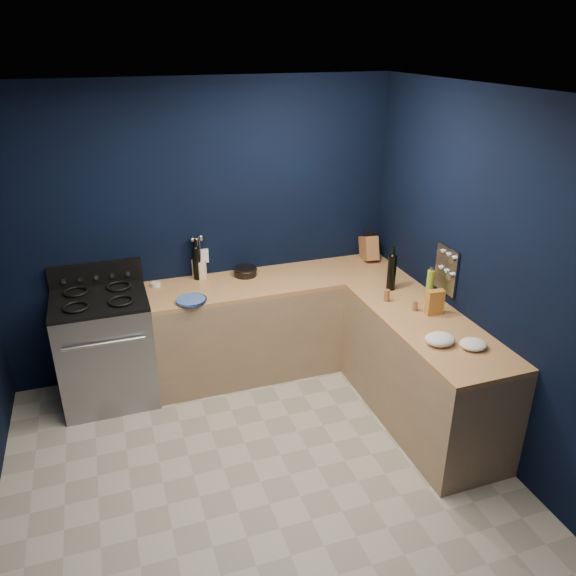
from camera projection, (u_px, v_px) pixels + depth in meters
name	position (u px, v px, depth m)	size (l,w,h in m)	color
floor	(261.00, 483.00, 3.98)	(3.50, 3.50, 0.02)	#AFA999
ceiling	(250.00, 95.00, 2.90)	(3.50, 3.50, 0.02)	silver
wall_back	(201.00, 232.00, 4.95)	(3.50, 0.02, 2.60)	black
wall_right	(496.00, 282.00, 3.96)	(0.02, 3.50, 2.60)	black
wall_front	(397.00, 544.00, 1.92)	(3.50, 0.02, 2.60)	black
cab_back	(278.00, 325.00, 5.21)	(2.30, 0.63, 0.86)	#9D7D5C
top_back	(278.00, 280.00, 5.03)	(2.30, 0.63, 0.04)	#956037
cab_right	(422.00, 373.00, 4.47)	(0.63, 1.67, 0.86)	#9D7D5C
top_right	(428.00, 323.00, 4.28)	(0.63, 1.67, 0.04)	#956037
gas_range	(106.00, 350.00, 4.73)	(0.76, 0.66, 0.92)	gray
oven_door	(108.00, 370.00, 4.47)	(0.59, 0.02, 0.42)	black
cooktop	(99.00, 300.00, 4.54)	(0.76, 0.66, 0.03)	black
backguard	(96.00, 274.00, 4.75)	(0.76, 0.06, 0.20)	black
spice_panel	(446.00, 270.00, 4.48)	(0.02, 0.28, 0.38)	gray
wall_outlet	(203.00, 256.00, 5.03)	(0.09, 0.02, 0.13)	white
plate_stack	(191.00, 301.00, 4.57)	(0.24, 0.24, 0.03)	#395796
ramekin	(156.00, 284.00, 4.86)	(0.08, 0.08, 0.03)	white
utensil_crock	(199.00, 269.00, 5.01)	(0.13, 0.13, 0.16)	beige
wine_bottle_back	(197.00, 264.00, 4.95)	(0.07, 0.07, 0.29)	black
lemon_basket	(245.00, 271.00, 5.06)	(0.20, 0.20, 0.08)	black
knife_block	(369.00, 248.00, 5.40)	(0.13, 0.21, 0.23)	#955E34
wine_bottle_right	(392.00, 273.00, 4.74)	(0.07, 0.07, 0.30)	black
oil_bottle	(430.00, 285.00, 4.57)	(0.06, 0.06, 0.26)	#8AB02A
spice_jar_near	(387.00, 296.00, 4.57)	(0.05, 0.05, 0.10)	olive
spice_jar_far	(415.00, 306.00, 4.42)	(0.04, 0.04, 0.08)	olive
crouton_bag	(435.00, 302.00, 4.34)	(0.14, 0.06, 0.20)	#A5172D
towel_front	(440.00, 339.00, 3.94)	(0.22, 0.19, 0.08)	white
towel_end	(473.00, 344.00, 3.90)	(0.19, 0.17, 0.06)	white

